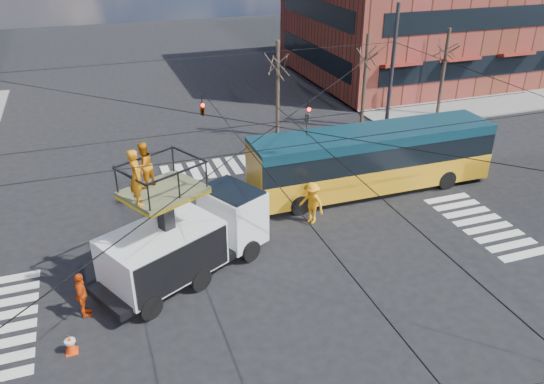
{
  "coord_description": "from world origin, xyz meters",
  "views": [
    {
      "loc": [
        -5.88,
        -16.36,
        12.26
      ],
      "look_at": [
        0.63,
        2.13,
        2.2
      ],
      "focal_mm": 35.0,
      "sensor_mm": 36.0,
      "label": 1
    }
  ],
  "objects_px": {
    "city_bus": "(372,159)",
    "traffic_cone": "(70,344)",
    "utility_truck": "(185,229)",
    "worker_ground": "(82,295)",
    "flagger": "(312,203)"
  },
  "relations": [
    {
      "from": "worker_ground",
      "to": "flagger",
      "type": "xyz_separation_m",
      "value": [
        9.94,
        3.3,
        0.13
      ]
    },
    {
      "from": "flagger",
      "to": "traffic_cone",
      "type": "bearing_deg",
      "value": -95.07
    },
    {
      "from": "worker_ground",
      "to": "flagger",
      "type": "height_order",
      "value": "flagger"
    },
    {
      "from": "utility_truck",
      "to": "flagger",
      "type": "height_order",
      "value": "utility_truck"
    },
    {
      "from": "city_bus",
      "to": "flagger",
      "type": "distance_m",
      "value": 4.64
    },
    {
      "from": "traffic_cone",
      "to": "utility_truck",
      "type": "bearing_deg",
      "value": 34.97
    },
    {
      "from": "utility_truck",
      "to": "traffic_cone",
      "type": "height_order",
      "value": "utility_truck"
    },
    {
      "from": "utility_truck",
      "to": "city_bus",
      "type": "bearing_deg",
      "value": -5.75
    },
    {
      "from": "worker_ground",
      "to": "flagger",
      "type": "distance_m",
      "value": 10.47
    },
    {
      "from": "utility_truck",
      "to": "worker_ground",
      "type": "relative_size",
      "value": 4.23
    },
    {
      "from": "city_bus",
      "to": "traffic_cone",
      "type": "xyz_separation_m",
      "value": [
        -14.53,
        -7.05,
        -1.38
      ]
    },
    {
      "from": "utility_truck",
      "to": "worker_ground",
      "type": "distance_m",
      "value": 4.27
    },
    {
      "from": "city_bus",
      "to": "traffic_cone",
      "type": "distance_m",
      "value": 16.21
    },
    {
      "from": "traffic_cone",
      "to": "worker_ground",
      "type": "relative_size",
      "value": 0.41
    },
    {
      "from": "flagger",
      "to": "worker_ground",
      "type": "bearing_deg",
      "value": -102.45
    }
  ]
}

